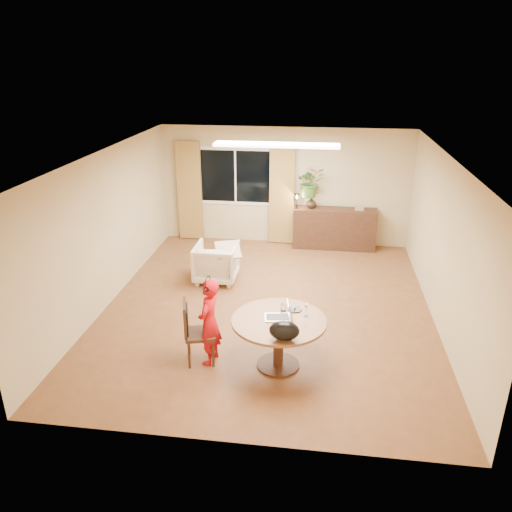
{
  "coord_description": "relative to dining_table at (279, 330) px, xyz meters",
  "views": [
    {
      "loc": [
        0.83,
        -7.57,
        4.07
      ],
      "look_at": [
        -0.17,
        -0.2,
        1.02
      ],
      "focal_mm": 35.0,
      "sensor_mm": 36.0,
      "label": 1
    }
  ],
  "objects": [
    {
      "name": "desk_lamp",
      "position": [
        -0.05,
        4.66,
        0.49
      ],
      "size": [
        0.17,
        0.17,
        0.33
      ],
      "primitive_type": null,
      "rotation": [
        0.0,
        0.0,
        -0.35
      ],
      "color": "black",
      "rests_on": "sideboard"
    },
    {
      "name": "armchair",
      "position": [
        -1.44,
        2.67,
        -0.21
      ],
      "size": [
        0.79,
        0.81,
        0.73
      ],
      "primitive_type": "imported",
      "rotation": [
        0.0,
        0.0,
        3.14
      ],
      "color": "beige",
      "rests_on": "floor"
    },
    {
      "name": "wall_left",
      "position": [
        -3.09,
        1.7,
        0.72
      ],
      "size": [
        0.0,
        6.5,
        6.5
      ],
      "primitive_type": "plane",
      "rotation": [
        1.57,
        0.0,
        1.57
      ],
      "color": "tan",
      "rests_on": "floor"
    },
    {
      "name": "throw",
      "position": [
        -1.19,
        2.59,
        0.17
      ],
      "size": [
        0.6,
        0.66,
        0.03
      ],
      "primitive_type": null,
      "rotation": [
        0.0,
        0.0,
        0.32
      ],
      "color": "beige",
      "rests_on": "armchair"
    },
    {
      "name": "vase",
      "position": [
        0.27,
        4.71,
        0.45
      ],
      "size": [
        0.27,
        0.27,
        0.25
      ],
      "primitive_type": "imported",
      "rotation": [
        0.0,
        0.0,
        -0.15
      ],
      "color": "black",
      "rests_on": "sideboard"
    },
    {
      "name": "wall_back",
      "position": [
        -0.34,
        4.95,
        0.72
      ],
      "size": [
        5.5,
        0.0,
        5.5
      ],
      "primitive_type": "plane",
      "rotation": [
        1.57,
        0.0,
        0.0
      ],
      "color": "tan",
      "rests_on": "floor"
    },
    {
      "name": "tumbler",
      "position": [
        0.04,
        0.26,
        0.21
      ],
      "size": [
        0.1,
        0.1,
        0.11
      ],
      "primitive_type": null,
      "rotation": [
        0.0,
        0.0,
        -0.33
      ],
      "color": "white",
      "rests_on": "dining_table"
    },
    {
      "name": "handbag",
      "position": [
        0.11,
        -0.5,
        0.29
      ],
      "size": [
        0.42,
        0.3,
        0.26
      ],
      "primitive_type": null,
      "rotation": [
        0.0,
        0.0,
        -0.21
      ],
      "color": "black",
      "rests_on": "dining_table"
    },
    {
      "name": "wall_right",
      "position": [
        2.41,
        1.7,
        0.72
      ],
      "size": [
        0.0,
        6.5,
        6.5
      ],
      "primitive_type": "plane",
      "rotation": [
        1.57,
        0.0,
        -1.57
      ],
      "color": "tan",
      "rests_on": "floor"
    },
    {
      "name": "ceiling",
      "position": [
        -0.34,
        1.7,
        2.02
      ],
      "size": [
        6.5,
        6.5,
        0.0
      ],
      "primitive_type": "plane",
      "rotation": [
        3.14,
        0.0,
        0.0
      ],
      "color": "white",
      "rests_on": "wall_back"
    },
    {
      "name": "curtain_right",
      "position": [
        -0.39,
        4.85,
        0.57
      ],
      "size": [
        0.55,
        0.08,
        2.25
      ],
      "primitive_type": "cube",
      "color": "brown",
      "rests_on": "wall_back"
    },
    {
      "name": "dining_chair",
      "position": [
        -1.09,
        -0.02,
        -0.11
      ],
      "size": [
        0.54,
        0.51,
        0.93
      ],
      "primitive_type": null,
      "rotation": [
        0.0,
        0.0,
        0.27
      ],
      "color": "black",
      "rests_on": "floor"
    },
    {
      "name": "book_stack",
      "position": [
        1.31,
        4.71,
        0.36
      ],
      "size": [
        0.2,
        0.15,
        0.08
      ],
      "primitive_type": null,
      "rotation": [
        0.0,
        0.0,
        0.02
      ],
      "color": "#99724E",
      "rests_on": "sideboard"
    },
    {
      "name": "sideboard",
      "position": [
        0.8,
        4.71,
        -0.13
      ],
      "size": [
        1.8,
        0.44,
        0.9
      ],
      "primitive_type": "cube",
      "color": "black",
      "rests_on": "floor"
    },
    {
      "name": "ceiling_panel",
      "position": [
        -0.34,
        2.9,
        1.99
      ],
      "size": [
        2.2,
        0.35,
        0.05
      ],
      "primitive_type": "cube",
      "color": "white",
      "rests_on": "ceiling"
    },
    {
      "name": "wine_glass",
      "position": [
        0.36,
        0.14,
        0.25
      ],
      "size": [
        0.08,
        0.08,
        0.19
      ],
      "primitive_type": null,
      "rotation": [
        0.0,
        0.0,
        0.28
      ],
      "color": "white",
      "rests_on": "dining_table"
    },
    {
      "name": "bouquet",
      "position": [
        0.23,
        4.71,
        0.9
      ],
      "size": [
        0.69,
        0.63,
        0.66
      ],
      "primitive_type": "imported",
      "rotation": [
        0.0,
        0.0,
        0.21
      ],
      "color": "#336E29",
      "rests_on": "vase"
    },
    {
      "name": "floor",
      "position": [
        -0.34,
        1.7,
        -0.58
      ],
      "size": [
        6.5,
        6.5,
        0.0
      ],
      "primitive_type": "plane",
      "color": "brown",
      "rests_on": "ground"
    },
    {
      "name": "curtain_left",
      "position": [
        -2.49,
        4.85,
        0.57
      ],
      "size": [
        0.55,
        0.08,
        2.25
      ],
      "primitive_type": "cube",
      "color": "brown",
      "rests_on": "wall_back"
    },
    {
      "name": "pot_lid",
      "position": [
        0.19,
        0.3,
        0.17
      ],
      "size": [
        0.24,
        0.24,
        0.03
      ],
      "primitive_type": null,
      "rotation": [
        0.0,
        0.0,
        -0.23
      ],
      "color": "white",
      "rests_on": "dining_table"
    },
    {
      "name": "dining_table",
      "position": [
        0.0,
        0.0,
        0.0
      ],
      "size": [
        1.29,
        1.29,
        0.73
      ],
      "color": "brown",
      "rests_on": "floor"
    },
    {
      "name": "laptop",
      "position": [
        -0.02,
        0.04,
        0.28
      ],
      "size": [
        0.4,
        0.3,
        0.24
      ],
      "primitive_type": null,
      "rotation": [
        0.0,
        0.0,
        0.16
      ],
      "color": "#B7B7BC",
      "rests_on": "dining_table"
    },
    {
      "name": "child",
      "position": [
        -0.96,
        -0.01,
        0.05
      ],
      "size": [
        0.5,
        0.37,
        1.26
      ],
      "primitive_type": "imported",
      "rotation": [
        0.0,
        0.0,
        -1.73
      ],
      "color": "red",
      "rests_on": "floor"
    },
    {
      "name": "window",
      "position": [
        -1.44,
        4.93,
        0.92
      ],
      "size": [
        1.7,
        0.03,
        1.3
      ],
      "color": "white",
      "rests_on": "wall_back"
    }
  ]
}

